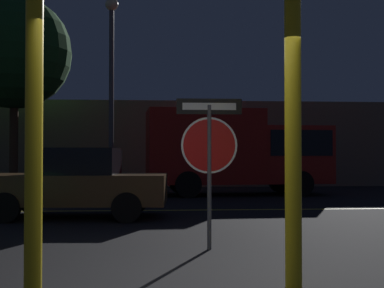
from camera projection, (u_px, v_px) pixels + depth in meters
The scene contains 9 objects.
road_center_stripe at pixel (163, 210), 12.93m from camera, with size 41.25×0.12×0.01m, color gold.
stop_sign at pixel (209, 144), 7.52m from camera, with size 0.93×0.06×2.12m.
yellow_pole_left at pixel (34, 147), 4.64m from camera, with size 0.15×0.15×2.78m, color yellow.
yellow_pole_right at pixel (293, 130), 5.35m from camera, with size 0.17×0.17×3.15m, color yellow.
passing_car_2 at pixel (77, 183), 11.43m from camera, with size 4.04×2.20×1.48m.
delivery_truck at pixel (238, 149), 18.25m from camera, with size 6.27×2.78×2.87m.
street_lamp at pixel (111, 69), 17.82m from camera, with size 0.44×0.44×6.63m.
tree_1 at pixel (14, 53), 20.24m from camera, with size 4.29×4.29×7.40m.
building_backdrop at pixel (223, 145), 24.80m from camera, with size 28.14×3.43×3.72m, color #6B5B4C.
Camera 1 is at (-0.26, -5.20, 1.31)m, focal length 50.00 mm.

